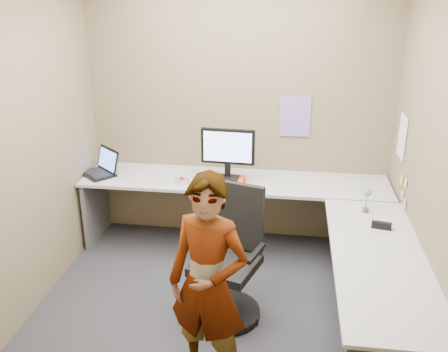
# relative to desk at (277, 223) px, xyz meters

# --- Properties ---
(ground) EXTENTS (3.00, 3.00, 0.00)m
(ground) POSITION_rel_desk_xyz_m (-0.44, -0.39, -0.59)
(ground) COLOR #27262C
(ground) RESTS_ON ground
(wall_back) EXTENTS (3.00, 0.00, 3.00)m
(wall_back) POSITION_rel_desk_xyz_m (-0.44, 0.91, 0.76)
(wall_back) COLOR #736247
(wall_back) RESTS_ON ground
(wall_right) EXTENTS (0.00, 2.70, 2.70)m
(wall_right) POSITION_rel_desk_xyz_m (1.06, -0.39, 0.76)
(wall_right) COLOR #736247
(wall_right) RESTS_ON ground
(wall_left) EXTENTS (0.00, 2.70, 2.70)m
(wall_left) POSITION_rel_desk_xyz_m (-1.94, -0.39, 0.76)
(wall_left) COLOR #736247
(wall_left) RESTS_ON ground
(desk) EXTENTS (2.98, 2.58, 0.73)m
(desk) POSITION_rel_desk_xyz_m (0.00, 0.00, 0.00)
(desk) COLOR #B4B4B4
(desk) RESTS_ON ground
(paper_ream) EXTENTS (0.33, 0.25, 0.06)m
(paper_ream) POSITION_rel_desk_xyz_m (-0.49, 0.46, 0.17)
(paper_ream) COLOR red
(paper_ream) RESTS_ON desk
(monitor) EXTENTS (0.50, 0.16, 0.47)m
(monitor) POSITION_rel_desk_xyz_m (-0.49, 0.48, 0.48)
(monitor) COLOR black
(monitor) RESTS_ON paper_ream
(laptop) EXTENTS (0.45, 0.44, 0.25)m
(laptop) POSITION_rel_desk_xyz_m (-1.76, 0.57, 0.20)
(laptop) COLOR black
(laptop) RESTS_ON desk
(trackball_mouse) EXTENTS (0.12, 0.08, 0.07)m
(trackball_mouse) POSITION_rel_desk_xyz_m (-0.92, 0.44, 0.17)
(trackball_mouse) COLOR #B7B7BC
(trackball_mouse) RESTS_ON desk
(origami) EXTENTS (0.10, 0.10, 0.06)m
(origami) POSITION_rel_desk_xyz_m (-0.58, 0.39, 0.17)
(origami) COLOR white
(origami) RESTS_ON desk
(stapler) EXTENTS (0.15, 0.07, 0.05)m
(stapler) POSITION_rel_desk_xyz_m (0.82, -0.27, 0.17)
(stapler) COLOR black
(stapler) RESTS_ON desk
(flower) EXTENTS (0.07, 0.07, 0.22)m
(flower) POSITION_rel_desk_xyz_m (0.73, 0.02, 0.28)
(flower) COLOR brown
(flower) RESTS_ON desk
(calendar_purple) EXTENTS (0.30, 0.01, 0.40)m
(calendar_purple) POSITION_rel_desk_xyz_m (0.11, 0.90, 0.71)
(calendar_purple) COLOR #846BB7
(calendar_purple) RESTS_ON wall_back
(calendar_white) EXTENTS (0.01, 0.28, 0.38)m
(calendar_white) POSITION_rel_desk_xyz_m (1.05, 0.51, 0.66)
(calendar_white) COLOR white
(calendar_white) RESTS_ON wall_right
(sticky_note_a) EXTENTS (0.01, 0.07, 0.07)m
(sticky_note_a) POSITION_rel_desk_xyz_m (1.05, 0.16, 0.36)
(sticky_note_a) COLOR #F2E059
(sticky_note_a) RESTS_ON wall_right
(sticky_note_b) EXTENTS (0.01, 0.07, 0.07)m
(sticky_note_b) POSITION_rel_desk_xyz_m (1.05, 0.21, 0.23)
(sticky_note_b) COLOR pink
(sticky_note_b) RESTS_ON wall_right
(sticky_note_c) EXTENTS (0.01, 0.07, 0.07)m
(sticky_note_c) POSITION_rel_desk_xyz_m (1.05, 0.09, 0.21)
(sticky_note_c) COLOR pink
(sticky_note_c) RESTS_ON wall_right
(sticky_note_d) EXTENTS (0.01, 0.07, 0.07)m
(sticky_note_d) POSITION_rel_desk_xyz_m (1.05, 0.31, 0.33)
(sticky_note_d) COLOR #F2E059
(sticky_note_d) RESTS_ON wall_right
(office_chair) EXTENTS (0.61, 0.59, 1.06)m
(office_chair) POSITION_rel_desk_xyz_m (-0.35, -0.49, -0.16)
(office_chair) COLOR black
(office_chair) RESTS_ON ground
(person) EXTENTS (0.62, 0.49, 1.48)m
(person) POSITION_rel_desk_xyz_m (-0.39, -1.22, 0.15)
(person) COLOR #999399
(person) RESTS_ON ground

